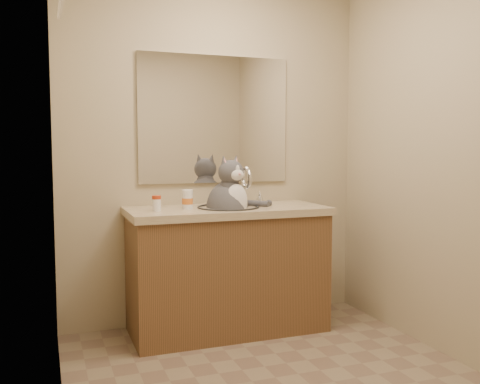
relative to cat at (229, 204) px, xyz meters
name	(u,v)px	position (x,y,z in m)	size (l,w,h in m)	color
room	(290,158)	(-0.01, -0.96, 0.33)	(2.22, 2.52, 2.42)	#817159
vanity	(227,267)	(-0.01, 0.01, -0.43)	(1.34, 0.59, 1.12)	brown
mirror	(215,120)	(-0.01, 0.28, 0.58)	(1.10, 0.02, 0.90)	white
shower_curtain	(70,197)	(-1.06, -0.86, 0.16)	(0.02, 1.30, 1.93)	beige
cat	(229,204)	(0.00, 0.00, 0.00)	(0.47, 0.38, 0.56)	#4C4C51
pill_bottle_redcap	(157,203)	(-0.50, -0.03, 0.03)	(0.08, 0.08, 0.10)	white
pill_bottle_orange	(187,200)	(-0.28, 0.02, 0.04)	(0.09, 0.09, 0.12)	white
grey_canister	(189,204)	(-0.27, 0.04, 0.01)	(0.05, 0.05, 0.06)	slate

